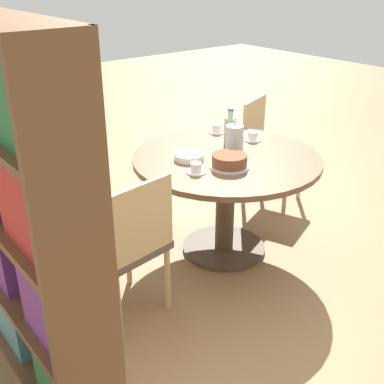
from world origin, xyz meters
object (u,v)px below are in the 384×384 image
(cake_main, at_px, (229,161))
(cup_a, at_px, (196,169))
(cup_b, at_px, (238,132))
(chair_a, at_px, (127,243))
(bookshelf, at_px, (28,222))
(coffee_pot, at_px, (234,139))
(water_bottle, at_px, (230,130))
(chair_b, at_px, (268,148))
(cup_c, at_px, (253,137))
(cup_d, at_px, (217,129))

(cake_main, xyz_separation_m, cup_a, (0.07, 0.21, -0.01))
(cup_b, bearing_deg, chair_a, 109.03)
(bookshelf, bearing_deg, cake_main, 96.75)
(bookshelf, height_order, coffee_pot, bookshelf)
(cup_b, bearing_deg, water_bottle, 118.52)
(chair_b, height_order, cup_b, chair_b)
(bookshelf, xyz_separation_m, cup_c, (0.42, -1.79, -0.12))
(chair_b, relative_size, water_bottle, 3.46)
(cup_c, bearing_deg, chair_b, -60.54)
(chair_b, distance_m, water_bottle, 0.76)
(cup_c, bearing_deg, cake_main, 119.30)
(chair_b, relative_size, cup_b, 7.11)
(cup_b, distance_m, cup_d, 0.17)
(bookshelf, relative_size, cup_a, 13.83)
(chair_a, height_order, cake_main, chair_a)
(cup_b, xyz_separation_m, cup_d, (0.15, 0.07, 0.00))
(chair_b, relative_size, bookshelf, 0.51)
(cup_b, distance_m, cup_c, 0.14)
(water_bottle, height_order, cake_main, water_bottle)
(bookshelf, bearing_deg, cup_b, 107.48)
(coffee_pot, xyz_separation_m, cup_a, (-0.10, 0.40, -0.08))
(bookshelf, height_order, cup_c, bookshelf)
(cake_main, distance_m, cup_b, 0.62)
(cake_main, bearing_deg, water_bottle, -43.33)
(cake_main, xyz_separation_m, cup_d, (0.56, -0.39, -0.01))
(chair_a, bearing_deg, water_bottle, -169.75)
(cup_a, relative_size, cup_b, 1.00)
(bookshelf, xyz_separation_m, cup_a, (0.22, -1.11, -0.12))
(coffee_pot, height_order, water_bottle, water_bottle)
(bookshelf, bearing_deg, cup_a, 101.29)
(cup_d, bearing_deg, cup_c, -164.07)
(water_bottle, xyz_separation_m, cup_c, (-0.05, -0.18, -0.08))
(cup_b, bearing_deg, cup_c, -175.56)
(cup_d, bearing_deg, cup_b, -154.40)
(chair_a, xyz_separation_m, cup_b, (0.42, -1.23, 0.27))
(chair_a, xyz_separation_m, cake_main, (0.02, -0.76, 0.28))
(cup_b, bearing_deg, chair_b, -75.33)
(chair_a, relative_size, cup_c, 7.11)
(cake_main, height_order, cup_c, cake_main)
(cup_a, xyz_separation_m, cup_c, (0.20, -0.69, 0.00))
(cake_main, distance_m, cup_d, 0.68)
(chair_a, bearing_deg, cup_c, -174.30)
(water_bottle, xyz_separation_m, cup_d, (0.24, -0.09, -0.08))
(chair_b, bearing_deg, coffee_pot, -174.58)
(chair_b, distance_m, cup_c, 0.60)
(chair_b, relative_size, cup_a, 7.11)
(chair_b, bearing_deg, cup_a, -178.84)
(water_bottle, bearing_deg, chair_b, -71.56)
(bookshelf, bearing_deg, coffee_pot, 101.85)
(chair_a, height_order, cup_b, chair_a)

